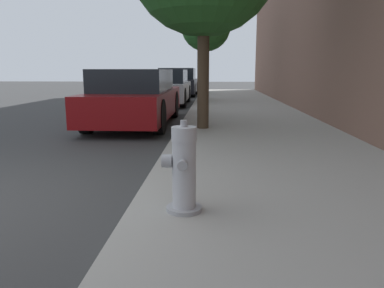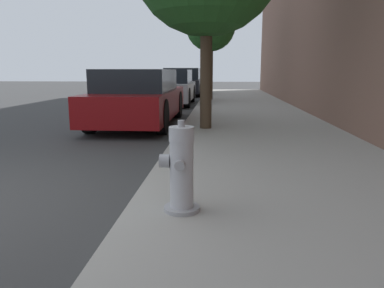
{
  "view_description": "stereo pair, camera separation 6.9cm",
  "coord_description": "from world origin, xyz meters",
  "px_view_note": "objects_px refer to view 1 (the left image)",
  "views": [
    {
      "loc": [
        2.46,
        -3.15,
        1.28
      ],
      "look_at": [
        2.22,
        1.0,
        0.46
      ],
      "focal_mm": 35.0,
      "sensor_mm": 36.0,
      "label": 1
    },
    {
      "loc": [
        2.53,
        -3.15,
        1.28
      ],
      "look_at": [
        2.22,
        1.0,
        0.46
      ],
      "focal_mm": 35.0,
      "sensor_mm": 36.0,
      "label": 2
    }
  ],
  "objects_px": {
    "fire_hydrant": "(184,171)",
    "parked_car_near": "(136,98)",
    "parked_car_mid": "(166,88)",
    "parked_car_far": "(178,82)",
    "street_tree_far": "(206,27)"
  },
  "relations": [
    {
      "from": "fire_hydrant",
      "to": "parked_car_near",
      "type": "height_order",
      "value": "parked_car_near"
    },
    {
      "from": "parked_car_mid",
      "to": "parked_car_far",
      "type": "distance_m",
      "value": 5.19
    },
    {
      "from": "parked_car_mid",
      "to": "street_tree_far",
      "type": "xyz_separation_m",
      "value": [
        1.48,
        0.93,
        2.3
      ]
    },
    {
      "from": "fire_hydrant",
      "to": "street_tree_far",
      "type": "height_order",
      "value": "street_tree_far"
    },
    {
      "from": "parked_car_far",
      "to": "parked_car_mid",
      "type": "bearing_deg",
      "value": -89.82
    },
    {
      "from": "parked_car_near",
      "to": "parked_car_mid",
      "type": "bearing_deg",
      "value": 89.64
    },
    {
      "from": "fire_hydrant",
      "to": "parked_car_mid",
      "type": "bearing_deg",
      "value": 98.0
    },
    {
      "from": "fire_hydrant",
      "to": "parked_car_far",
      "type": "relative_size",
      "value": 0.2
    },
    {
      "from": "parked_car_mid",
      "to": "parked_car_far",
      "type": "relative_size",
      "value": 1.01
    },
    {
      "from": "fire_hydrant",
      "to": "parked_car_near",
      "type": "xyz_separation_m",
      "value": [
        -1.61,
        5.87,
        0.17
      ]
    },
    {
      "from": "fire_hydrant",
      "to": "parked_car_near",
      "type": "relative_size",
      "value": 0.17
    },
    {
      "from": "fire_hydrant",
      "to": "parked_car_mid",
      "type": "height_order",
      "value": "parked_car_mid"
    },
    {
      "from": "parked_car_far",
      "to": "street_tree_far",
      "type": "height_order",
      "value": "street_tree_far"
    },
    {
      "from": "parked_car_mid",
      "to": "parked_car_far",
      "type": "bearing_deg",
      "value": 90.18
    },
    {
      "from": "street_tree_far",
      "to": "fire_hydrant",
      "type": "bearing_deg",
      "value": -89.57
    }
  ]
}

